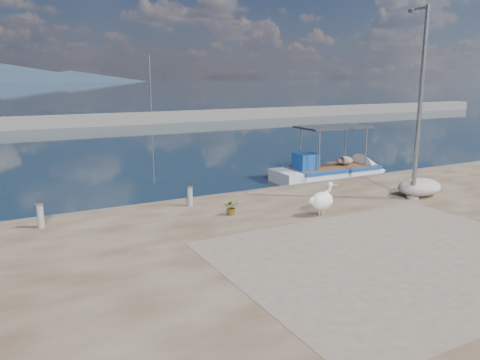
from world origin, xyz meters
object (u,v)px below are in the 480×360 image
Objects in this scene: lamp_post at (419,111)px; bollard_near at (190,195)px; pelican at (322,200)px; boat_right at (331,174)px.

lamp_post is 8.88m from bollard_near.
pelican is at bearing -43.28° from bollard_near.
lamp_post reaches higher than pelican.
lamp_post is at bearing 6.74° from pelican.
bollard_near is (-3.41, 3.21, -0.13)m from pelican.
bollard_near is at bearing 141.32° from pelican.
boat_right is 7.21m from lamp_post.
bollard_near is at bearing 158.74° from lamp_post.
lamp_post is at bearing -98.25° from boat_right.
boat_right is at bearing 80.12° from lamp_post.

